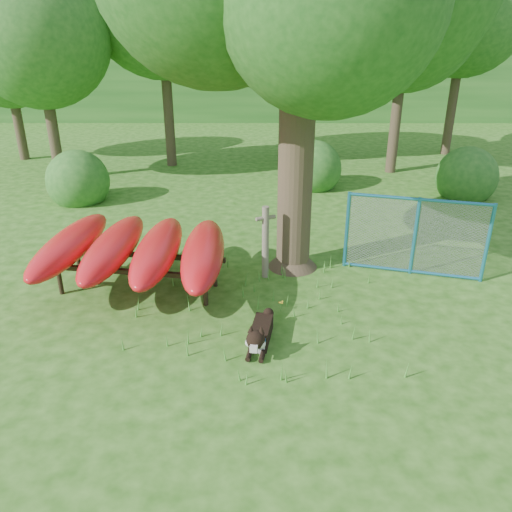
{
  "coord_description": "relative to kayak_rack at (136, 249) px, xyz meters",
  "views": [
    {
      "loc": [
        0.22,
        -6.64,
        4.46
      ],
      "look_at": [
        0.2,
        1.2,
        1.0
      ],
      "focal_mm": 35.0,
      "sensor_mm": 36.0,
      "label": 1
    }
  ],
  "objects": [
    {
      "name": "shrub_mid",
      "position": [
        4.03,
        7.14,
        -0.86
      ],
      "size": [
        1.8,
        1.8,
        1.8
      ],
      "primitive_type": "sphere",
      "color": "#245E1E",
      "rests_on": "ground"
    },
    {
      "name": "wooded_hillside",
      "position": [
        2.03,
        26.14,
        2.14
      ],
      "size": [
        80.0,
        12.0,
        6.0
      ],
      "primitive_type": "cube",
      "color": "#245E1E",
      "rests_on": "ground"
    },
    {
      "name": "wooden_post",
      "position": [
        2.42,
        0.58,
        -0.07
      ],
      "size": [
        0.4,
        0.24,
        1.49
      ],
      "rotation": [
        0.0,
        0.0,
        0.43
      ],
      "color": "#645B4B",
      "rests_on": "ground"
    },
    {
      "name": "shrub_right",
      "position": [
        8.53,
        6.14,
        -0.86
      ],
      "size": [
        1.8,
        1.8,
        1.8
      ],
      "primitive_type": "sphere",
      "color": "#245E1E",
      "rests_on": "ground"
    },
    {
      "name": "ground",
      "position": [
        2.03,
        -1.86,
        -0.86
      ],
      "size": [
        80.0,
        80.0,
        0.0
      ],
      "primitive_type": "plane",
      "color": "#215410",
      "rests_on": "ground"
    },
    {
      "name": "husky_dog",
      "position": [
        2.29,
        -1.89,
        -0.66
      ],
      "size": [
        0.46,
        1.24,
        0.56
      ],
      "rotation": [
        0.0,
        0.0,
        -0.16
      ],
      "color": "black",
      "rests_on": "ground"
    },
    {
      "name": "bg_tree_c",
      "position": [
        3.53,
        11.14,
        3.25
      ],
      "size": [
        4.0,
        4.0,
        6.12
      ],
      "color": "#392D1F",
      "rests_on": "ground"
    },
    {
      "name": "bg_tree_f",
      "position": [
        -6.97,
        11.14,
        2.87
      ],
      "size": [
        3.6,
        3.6,
        5.55
      ],
      "color": "#392D1F",
      "rests_on": "ground"
    },
    {
      "name": "fence_section",
      "position": [
        5.4,
        0.75,
        -0.05
      ],
      "size": [
        2.68,
        0.83,
        2.69
      ],
      "rotation": [
        0.0,
        0.0,
        -0.28
      ],
      "color": "teal",
      "rests_on": "ground"
    },
    {
      "name": "bg_tree_d",
      "position": [
        7.03,
        9.14,
        4.23
      ],
      "size": [
        4.8,
        4.8,
        7.5
      ],
      "color": "#392D1F",
      "rests_on": "ground"
    },
    {
      "name": "bg_tree_e",
      "position": [
        10.03,
        12.14,
        4.38
      ],
      "size": [
        4.6,
        4.6,
        7.55
      ],
      "color": "#392D1F",
      "rests_on": "ground"
    },
    {
      "name": "shrub_left",
      "position": [
        -2.97,
        5.64,
        -0.86
      ],
      "size": [
        1.8,
        1.8,
        1.8
      ],
      "primitive_type": "sphere",
      "color": "#245E1E",
      "rests_on": "ground"
    },
    {
      "name": "kayak_rack",
      "position": [
        0.0,
        0.0,
        0.0
      ],
      "size": [
        3.47,
        3.65,
        1.12
      ],
      "rotation": [
        0.0,
        0.0,
        -0.15
      ],
      "color": "black",
      "rests_on": "ground"
    },
    {
      "name": "wildflower_clump",
      "position": [
        2.67,
        -0.8,
        -0.7
      ],
      "size": [
        0.09,
        0.08,
        0.19
      ],
      "rotation": [
        0.0,
        0.0,
        0.25
      ],
      "color": "#47912F",
      "rests_on": "ground"
    },
    {
      "name": "bg_tree_a",
      "position": [
        -4.47,
        8.14,
        3.63
      ],
      "size": [
        4.4,
        4.4,
        6.7
      ],
      "color": "#392D1F",
      "rests_on": "ground"
    }
  ]
}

